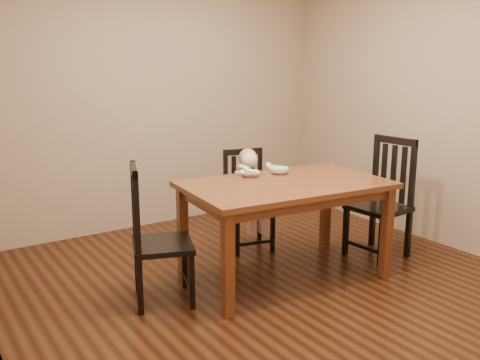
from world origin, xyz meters
TOP-DOWN VIEW (x-y plane):
  - room at (0.00, 0.00)m, footprint 4.01×4.01m
  - dining_table at (0.22, 0.06)m, footprint 1.70×1.11m
  - chair_child at (0.36, 0.82)m, footprint 0.49×0.47m
  - chair_left at (-0.87, 0.21)m, footprint 0.56×0.57m
  - chair_right at (1.28, -0.03)m, footprint 0.48×0.50m
  - toddler at (0.35, 0.77)m, footprint 0.38×0.43m
  - bowl_peas at (0.11, 0.40)m, footprint 0.22×0.22m
  - bowl_veg at (0.38, 0.34)m, footprint 0.21×0.21m
  - fork at (0.06, 0.38)m, footprint 0.05×0.13m

SIDE VIEW (x-z plane):
  - chair_child at x=0.36m, z-range -0.02..0.92m
  - chair_left at x=-0.87m, z-range -0.02..1.02m
  - chair_right at x=1.28m, z-range -0.02..1.07m
  - toddler at x=0.35m, z-range 0.33..0.84m
  - dining_table at x=0.22m, z-range 0.31..1.12m
  - bowl_peas at x=0.11m, z-range 0.81..0.85m
  - bowl_veg at x=0.38m, z-range 0.81..0.86m
  - fork at x=0.06m, z-range 0.83..0.88m
  - room at x=0.00m, z-range 0.00..2.71m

